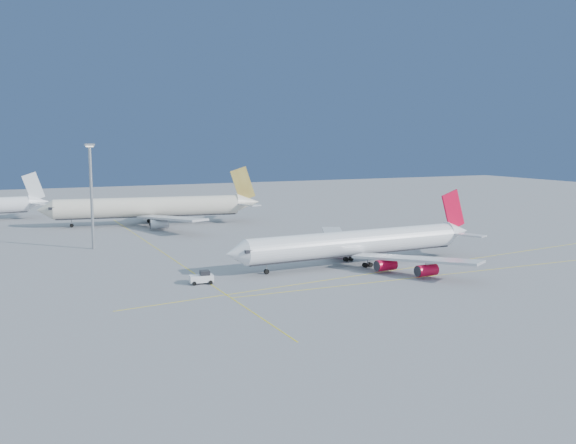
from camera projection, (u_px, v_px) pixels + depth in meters
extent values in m
plane|color=slate|center=(386.00, 264.00, 136.57)|extent=(500.00, 500.00, 0.00)
cube|color=yellow|center=(447.00, 274.00, 126.03)|extent=(90.00, 0.18, 0.02)
cube|color=yellow|center=(402.00, 269.00, 131.16)|extent=(118.86, 16.88, 0.02)
cube|color=yellow|center=(166.00, 255.00, 147.02)|extent=(0.18, 140.00, 0.02)
cylinder|color=white|center=(354.00, 243.00, 135.18)|extent=(50.53, 7.86, 5.21)
cone|color=white|center=(236.00, 253.00, 122.66)|extent=(4.31, 5.42, 5.21)
cone|color=white|center=(457.00, 231.00, 148.17)|extent=(6.54, 5.28, 4.95)
cube|color=black|center=(244.00, 250.00, 123.38)|extent=(1.70, 5.02, 0.63)
cube|color=#B7B7BC|center=(416.00, 259.00, 124.66)|extent=(16.69, 25.03, 0.49)
cube|color=#B7B7BC|center=(336.00, 238.00, 150.28)|extent=(14.43, 25.80, 0.49)
cube|color=red|center=(453.00, 210.00, 146.90)|extent=(6.92, 0.77, 9.51)
cylinder|color=gray|center=(267.00, 266.00, 126.07)|extent=(0.22, 0.22, 2.07)
cylinder|color=black|center=(267.00, 272.00, 126.21)|extent=(1.02, 0.68, 0.99)
cylinder|color=gray|center=(368.00, 260.00, 132.77)|extent=(0.29, 0.29, 2.07)
cylinder|color=black|center=(368.00, 265.00, 132.91)|extent=(1.03, 0.86, 0.99)
cylinder|color=gray|center=(348.00, 254.00, 139.24)|extent=(0.29, 0.29, 2.07)
cylinder|color=black|center=(348.00, 259.00, 139.37)|extent=(1.03, 0.86, 0.99)
cylinder|color=red|center=(386.00, 265.00, 127.32)|extent=(4.43, 2.47, 2.25)
cylinder|color=red|center=(427.00, 270.00, 122.22)|extent=(4.43, 2.47, 2.25)
cylinder|color=red|center=(333.00, 250.00, 144.71)|extent=(4.43, 2.47, 2.25)
cylinder|color=red|center=(330.00, 244.00, 153.33)|extent=(4.43, 2.47, 2.25)
cylinder|color=beige|center=(148.00, 207.00, 197.94)|extent=(55.71, 14.12, 6.08)
cone|color=beige|center=(45.00, 210.00, 189.58)|extent=(5.63, 6.71, 6.08)
cone|color=beige|center=(248.00, 202.00, 206.60)|extent=(8.22, 6.80, 5.77)
cube|color=black|center=(52.00, 208.00, 190.06)|extent=(2.53, 5.96, 0.75)
cube|color=#B7B7BC|center=(171.00, 218.00, 183.65)|extent=(14.25, 30.11, 0.59)
cube|color=#B7B7BC|center=(161.00, 206.00, 215.52)|extent=(21.39, 27.72, 0.59)
cube|color=gold|center=(243.00, 184.00, 205.39)|extent=(8.18, 1.67, 11.28)
cylinder|color=gray|center=(71.00, 221.00, 192.09)|extent=(0.26, 0.26, 2.45)
cylinder|color=black|center=(72.00, 225.00, 192.25)|extent=(1.27, 0.91, 1.17)
cylinder|color=gray|center=(153.00, 220.00, 194.60)|extent=(0.34, 0.34, 2.45)
cylinder|color=black|center=(153.00, 224.00, 194.76)|extent=(1.30, 1.12, 1.17)
cylinder|color=gray|center=(151.00, 217.00, 202.82)|extent=(0.34, 0.34, 2.45)
cylinder|color=black|center=(151.00, 221.00, 202.98)|extent=(1.30, 1.12, 1.17)
cylinder|color=#B7B7BC|center=(160.00, 224.00, 185.90)|extent=(5.45, 3.38, 2.66)
cylinder|color=#B7B7BC|center=(152.00, 214.00, 212.09)|extent=(5.45, 3.38, 2.66)
cone|color=white|center=(39.00, 202.00, 215.51)|extent=(6.86, 5.38, 4.99)
cube|color=silver|center=(33.00, 187.00, 214.18)|extent=(7.22, 0.87, 9.92)
cube|color=white|center=(201.00, 279.00, 117.78)|extent=(4.51, 2.65, 1.28)
cube|color=black|center=(205.00, 273.00, 117.85)|extent=(1.92, 2.01, 0.96)
cylinder|color=black|center=(194.00, 284.00, 116.34)|extent=(0.79, 0.46, 0.75)
cylinder|color=black|center=(192.00, 281.00, 118.46)|extent=(0.79, 0.46, 0.75)
cylinder|color=black|center=(211.00, 282.00, 117.24)|extent=(0.79, 0.46, 0.75)
cylinder|color=black|center=(208.00, 280.00, 119.37)|extent=(0.79, 0.46, 0.75)
cylinder|color=gray|center=(92.00, 198.00, 153.39)|extent=(0.70, 0.70, 24.85)
cube|color=gray|center=(89.00, 145.00, 151.75)|extent=(2.19, 2.19, 0.50)
cube|color=white|center=(90.00, 146.00, 151.81)|extent=(1.59, 1.59, 0.25)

